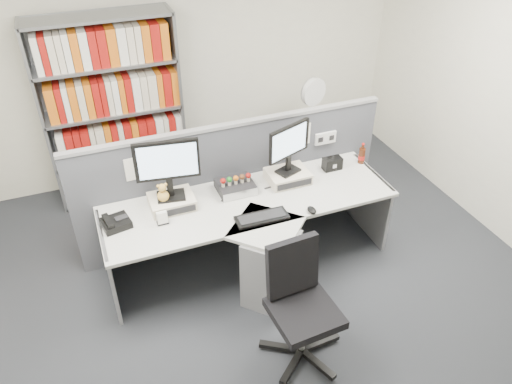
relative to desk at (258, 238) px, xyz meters
name	(u,v)px	position (x,y,z in m)	size (l,w,h in m)	color
ground	(284,322)	(0.00, -0.60, -0.46)	(5.50, 5.50, 0.00)	#31343A
room_shell	(293,135)	(0.00, -0.60, 1.33)	(5.04, 5.54, 2.72)	white
partition	(234,181)	(0.00, 0.65, 0.19)	(3.00, 0.08, 1.27)	#4E5059
desk	(258,238)	(0.00, 0.00, 0.00)	(2.60, 1.20, 0.72)	beige
monitor_riser_left	(172,202)	(-0.65, 0.38, 0.31)	(0.38, 0.31, 0.10)	beige
monitor_riser_right	(288,176)	(0.45, 0.38, 0.31)	(0.38, 0.31, 0.10)	beige
monitor_left	(167,165)	(-0.65, 0.38, 0.69)	(0.53, 0.20, 0.54)	black
monitor_right	(289,145)	(0.45, 0.38, 0.65)	(0.45, 0.21, 0.48)	black
desktop_pc	(235,187)	(-0.06, 0.41, 0.31)	(0.32, 0.29, 0.09)	black
figurines	(236,179)	(-0.06, 0.39, 0.40)	(0.29, 0.05, 0.09)	beige
keyboard	(262,218)	(0.01, -0.06, 0.28)	(0.45, 0.18, 0.03)	black
mouse	(312,210)	(0.44, -0.13, 0.28)	(0.07, 0.11, 0.04)	black
desk_phone	(115,223)	(-1.15, 0.29, 0.30)	(0.25, 0.24, 0.10)	black
desk_calendar	(162,219)	(-0.78, 0.18, 0.31)	(0.10, 0.07, 0.11)	black
plush_toy	(163,194)	(-0.73, 0.35, 0.44)	(0.10, 0.10, 0.17)	gold
speaker	(332,164)	(0.93, 0.41, 0.32)	(0.18, 0.10, 0.12)	black
cola_bottle	(362,156)	(1.25, 0.41, 0.34)	(0.07, 0.07, 0.21)	#3F190A
shelving_unit	(114,114)	(-0.90, 1.85, 0.52)	(1.41, 0.40, 2.00)	gray
filing_cabinet	(309,149)	(1.20, 1.40, -0.11)	(0.45, 0.61, 0.70)	gray
desk_fan	(313,95)	(1.20, 1.40, 0.58)	(0.32, 0.19, 0.53)	white
office_chair	(300,301)	(-0.01, -0.86, 0.07)	(0.63, 0.65, 0.99)	silver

